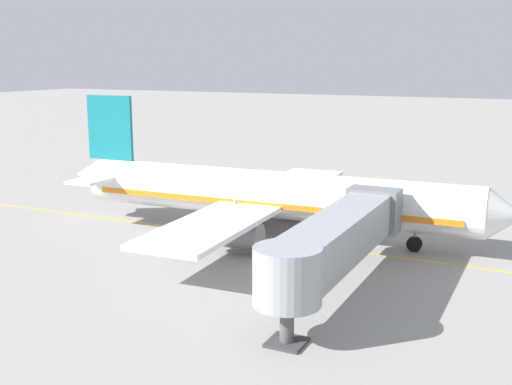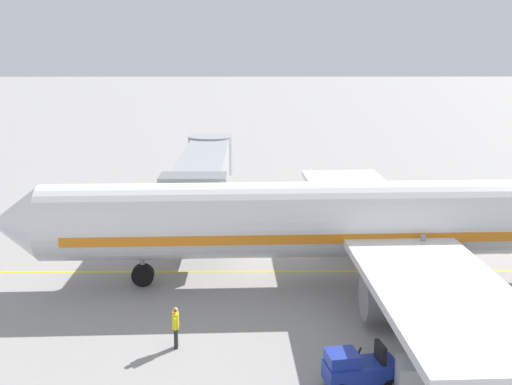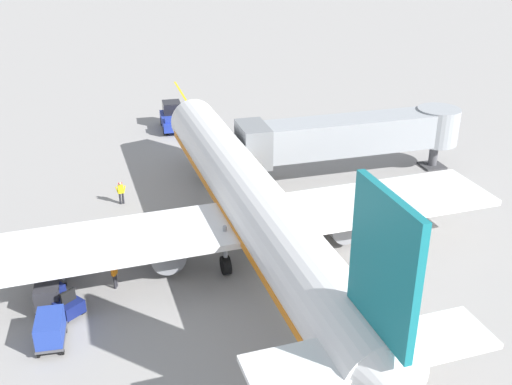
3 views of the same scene
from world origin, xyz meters
TOP-DOWN VIEW (x-y plane):
  - ground_plane at (0.00, 0.00)m, footprint 400.00×400.00m
  - gate_lead_in_line at (0.00, 0.00)m, footprint 0.24×80.00m
  - parked_airliner at (-1.48, -1.20)m, footprint 30.19×37.31m
  - jet_bridge at (8.87, 7.95)m, footprint 17.84×3.50m
  - pushback_tractor at (-2.74, 22.96)m, footprint 2.40×4.50m
  - baggage_tug_lead at (-11.98, 1.20)m, footprint 1.65×2.67m
  - baggage_tug_trailing at (-12.85, -4.28)m, footprint 2.45×2.72m
  - baggage_cart_front at (-13.16, -0.93)m, footprint 1.47×2.94m
  - baggage_cart_second_in_train at (-13.41, -3.70)m, footprint 1.47×2.94m
  - baggage_cart_third_in_train at (-13.26, -6.89)m, footprint 1.47×2.94m
  - ground_crew_wing_walker at (-8.78, 7.87)m, footprint 0.73×0.26m
  - ground_crew_loader at (-9.95, -2.75)m, footprint 0.39×0.69m

SIDE VIEW (x-z plane):
  - ground_plane at x=0.00m, z-range 0.00..0.00m
  - gate_lead_in_line at x=0.00m, z-range 0.00..0.01m
  - baggage_tug_lead at x=-11.98m, z-range -0.10..1.52m
  - baggage_tug_trailing at x=-12.85m, z-range -0.10..1.52m
  - baggage_cart_front at x=-13.16m, z-range 0.16..1.74m
  - baggage_cart_second_in_train at x=-13.41m, z-range 0.16..1.74m
  - baggage_cart_third_in_train at x=-13.26m, z-range 0.16..1.74m
  - ground_crew_wing_walker at x=-8.78m, z-range 0.11..1.80m
  - ground_crew_loader at x=-9.95m, z-range 0.11..1.80m
  - pushback_tractor at x=-2.74m, z-range -0.10..2.30m
  - parked_airliner at x=-1.48m, z-range -2.13..8.50m
  - jet_bridge at x=8.87m, z-range 0.97..5.95m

